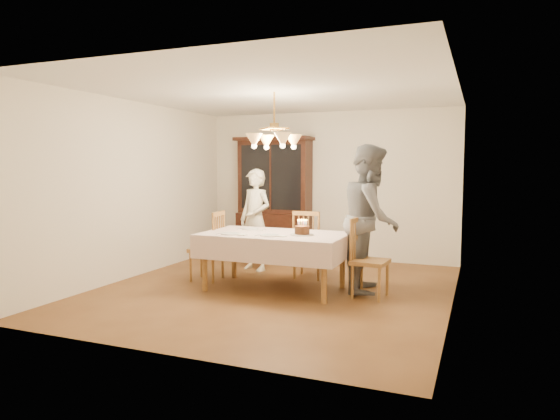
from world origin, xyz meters
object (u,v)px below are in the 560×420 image
at_px(china_hutch, 274,200).
at_px(chair_far_side, 310,248).
at_px(elderly_woman, 255,220).
at_px(dining_table, 274,239).
at_px(birthday_cake, 302,231).

xyz_separation_m(china_hutch, chair_far_side, (1.15, -1.41, -0.60)).
bearing_deg(elderly_woman, chair_far_side, 6.67).
bearing_deg(dining_table, china_hutch, 112.65).
xyz_separation_m(china_hutch, elderly_woman, (0.18, -1.20, -0.24)).
height_order(dining_table, birthday_cake, birthday_cake).
distance_m(dining_table, elderly_woman, 1.31).
relative_size(chair_far_side, elderly_woman, 0.62).
bearing_deg(chair_far_side, dining_table, -103.87).
xyz_separation_m(dining_table, china_hutch, (-0.94, 2.25, 0.36)).
bearing_deg(china_hutch, dining_table, -67.35).
bearing_deg(china_hutch, elderly_woman, -81.71).
distance_m(china_hutch, birthday_cake, 2.67).
bearing_deg(china_hutch, birthday_cake, -59.63).
relative_size(china_hutch, birthday_cake, 7.20).
relative_size(dining_table, china_hutch, 0.88).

